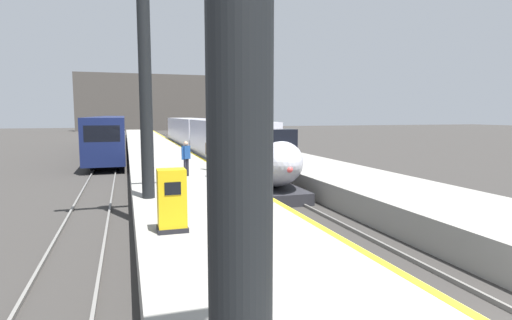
{
  "coord_description": "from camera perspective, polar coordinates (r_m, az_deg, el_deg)",
  "views": [
    {
      "loc": [
        -6.61,
        -4.51,
        4.01
      ],
      "look_at": [
        -0.57,
        14.45,
        1.8
      ],
      "focal_mm": 28.78,
      "sensor_mm": 36.0,
      "label": 1
    }
  ],
  "objects": [
    {
      "name": "passenger_near_edge",
      "position": [
        19.95,
        -9.69,
        0.58
      ],
      "size": [
        0.47,
        0.41,
        1.69
      ],
      "color": "#23232D",
      "rests_on": "platform_left"
    },
    {
      "name": "rail_secondary_right",
      "position": [
        32.26,
        -18.84,
        -1.03
      ],
      "size": [
        0.08,
        110.0,
        0.12
      ],
      "primitive_type": "cube",
      "color": "slate",
      "rests_on": "ground"
    },
    {
      "name": "passenger_mid_platform",
      "position": [
        21.95,
        -6.54,
        1.15
      ],
      "size": [
        0.35,
        0.53,
        1.69
      ],
      "color": "#23232D",
      "rests_on": "platform_left"
    },
    {
      "name": "platform_left_safety_stripe",
      "position": [
        29.81,
        -8.23,
        0.58
      ],
      "size": [
        0.2,
        107.8,
        0.01
      ],
      "primitive_type": "cube",
      "color": "yellow",
      "rests_on": "platform_left"
    },
    {
      "name": "rolling_suitcase",
      "position": [
        19.78,
        -6.19,
        -1.41
      ],
      "size": [
        0.4,
        0.22,
        0.98
      ],
      "color": "navy",
      "rests_on": "platform_left"
    },
    {
      "name": "highspeed_train_main",
      "position": [
        34.8,
        -6.69,
        2.88
      ],
      "size": [
        2.92,
        37.25,
        3.6
      ],
      "color": "silver",
      "rests_on": "ground"
    },
    {
      "name": "ticket_machine_yellow",
      "position": [
        10.66,
        -11.61,
        -5.82
      ],
      "size": [
        0.76,
        0.62,
        1.6
      ],
      "color": "yellow",
      "rests_on": "platform_left"
    },
    {
      "name": "station_column_mid",
      "position": [
        15.22,
        -15.36,
        17.66
      ],
      "size": [
        4.0,
        0.68,
        10.1
      ],
      "color": "black",
      "rests_on": "platform_left"
    },
    {
      "name": "platform_right",
      "position": [
        31.34,
        2.34,
        -0.05
      ],
      "size": [
        4.8,
        110.0,
        1.05
      ],
      "primitive_type": "cube",
      "color": "gray",
      "rests_on": "ground"
    },
    {
      "name": "terminus_back_wall",
      "position": [
        106.76,
        -14.24,
        7.76
      ],
      "size": [
        36.0,
        2.0,
        14.0
      ],
      "primitive_type": "cube",
      "color": "#4C4742",
      "rests_on": "ground"
    },
    {
      "name": "regional_train_adjacent",
      "position": [
        47.02,
        -19.5,
        3.69
      ],
      "size": [
        2.85,
        36.6,
        3.8
      ],
      "color": "#141E4C",
      "rests_on": "ground"
    },
    {
      "name": "rail_main_right",
      "position": [
        33.09,
        -4.68,
        -0.54
      ],
      "size": [
        0.08,
        110.0,
        0.12
      ],
      "primitive_type": "cube",
      "color": "slate",
      "rests_on": "ground"
    },
    {
      "name": "rail_secondary_left",
      "position": [
        32.33,
        -21.5,
        -1.12
      ],
      "size": [
        0.08,
        110.0,
        0.12
      ],
      "primitive_type": "cube",
      "color": "slate",
      "rests_on": "ground"
    },
    {
      "name": "rail_main_left",
      "position": [
        32.78,
        -7.23,
        -0.63
      ],
      "size": [
        0.08,
        110.0,
        0.12
      ],
      "primitive_type": "cube",
      "color": "slate",
      "rests_on": "ground"
    },
    {
      "name": "platform_left",
      "position": [
        29.58,
        -12.57,
        -0.58
      ],
      "size": [
        4.8,
        110.0,
        1.05
      ],
      "primitive_type": "cube",
      "color": "gray",
      "rests_on": "ground"
    }
  ]
}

